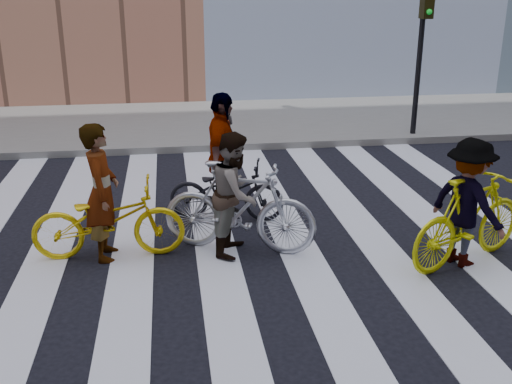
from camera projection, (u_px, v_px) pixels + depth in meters
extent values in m
plane|color=black|center=(257.00, 250.00, 8.04)|extent=(100.00, 100.00, 0.00)
cube|color=gray|center=(213.00, 123.00, 15.02)|extent=(100.00, 5.00, 0.15)
cube|color=white|center=(45.00, 263.00, 7.66)|extent=(0.55, 10.00, 0.01)
cube|color=white|center=(133.00, 257.00, 7.81)|extent=(0.55, 10.00, 0.01)
cube|color=white|center=(216.00, 252.00, 7.97)|extent=(0.55, 10.00, 0.01)
cube|color=white|center=(297.00, 247.00, 8.12)|extent=(0.55, 10.00, 0.01)
cube|color=white|center=(375.00, 242.00, 8.27)|extent=(0.55, 10.00, 0.01)
cube|color=white|center=(450.00, 237.00, 8.42)|extent=(0.55, 10.00, 0.01)
cylinder|color=black|center=(418.00, 69.00, 13.17)|extent=(0.12, 0.12, 3.20)
cube|color=black|center=(427.00, 3.00, 12.56)|extent=(0.22, 0.28, 0.65)
sphere|color=#0CCC26|center=(429.00, 12.00, 12.48)|extent=(0.12, 0.12, 0.12)
imported|color=yellow|center=(108.00, 220.00, 7.69)|extent=(1.95, 0.70, 1.02)
imported|color=silver|center=(239.00, 208.00, 7.82)|extent=(2.12, 1.26, 1.23)
imported|color=yellow|center=(469.00, 220.00, 7.49)|extent=(2.02, 1.31, 1.18)
imported|color=black|center=(226.00, 191.00, 8.93)|extent=(1.82, 1.01, 0.91)
imported|color=slate|center=(102.00, 192.00, 7.55)|extent=(0.44, 0.66, 1.79)
imported|color=slate|center=(235.00, 193.00, 7.75)|extent=(0.85, 0.96, 1.63)
imported|color=slate|center=(468.00, 203.00, 7.40)|extent=(0.99, 1.21, 1.64)
imported|color=slate|center=(222.00, 158.00, 8.76)|extent=(0.73, 1.21, 1.93)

